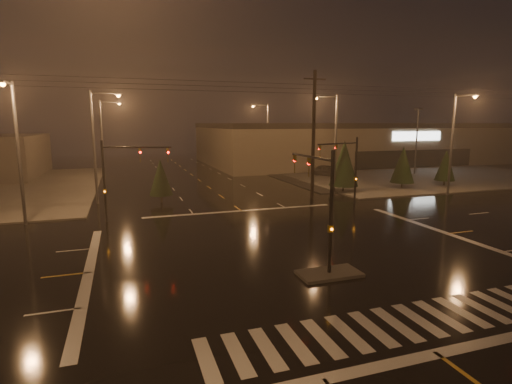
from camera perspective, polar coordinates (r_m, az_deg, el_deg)
ground at (r=23.26m, az=5.61°, el=-8.28°), size 140.00×140.00×0.00m
sidewalk_ne at (r=64.00m, az=19.38°, el=2.85°), size 36.00×36.00×0.12m
median_island at (r=19.87m, az=10.40°, el=-11.39°), size 3.00×1.60×0.15m
crosswalk at (r=16.10m, az=19.38°, el=-17.35°), size 15.00×2.60×0.01m
stop_bar_near at (r=14.78m, az=24.42°, el=-20.28°), size 16.00×0.50×0.01m
stop_bar_far at (r=33.25m, az=-2.13°, el=-2.70°), size 16.00×0.50×0.01m
parking_lot at (r=65.69m, az=23.90°, el=2.71°), size 50.00×24.00×0.08m
retail_building at (r=79.57m, az=15.34°, el=7.04°), size 60.20×28.30×7.20m
signal_mast_median at (r=19.66m, az=9.43°, el=-0.44°), size 0.25×4.59×6.00m
signal_mast_ne at (r=35.71m, az=13.06°, el=4.07°), size 4.84×1.86×6.00m
signal_mast_nw at (r=30.49m, az=-19.11°, el=2.84°), size 4.84×1.86×6.00m
streetlight_1 at (r=38.24m, az=-21.74°, el=7.02°), size 2.77×0.32×10.00m
streetlight_2 at (r=54.21m, az=-20.85°, el=7.70°), size 2.77×0.32×10.00m
streetlight_3 at (r=41.48m, az=10.93°, el=7.70°), size 2.77×0.32×10.00m
streetlight_4 at (r=59.72m, az=1.42°, el=8.46°), size 2.77×0.32×10.00m
streetlight_5 at (r=32.12m, az=-31.03°, el=5.92°), size 0.32×2.77×10.00m
streetlight_6 at (r=44.17m, az=26.52°, el=6.97°), size 0.32×2.77×10.00m
utility_pole_1 at (r=38.21m, az=8.22°, el=8.10°), size 2.20×0.32×12.00m
conifer_0 at (r=42.78m, az=12.46°, el=4.04°), size 3.04×3.04×5.44m
conifer_1 at (r=46.96m, az=20.25°, el=3.71°), size 2.57×2.57×4.72m
conifer_2 at (r=50.65m, az=25.46°, el=3.47°), size 2.24×2.24×4.19m
conifer_3 at (r=37.34m, az=-13.46°, el=2.06°), size 2.11×2.11×3.99m
car_parked at (r=55.40m, az=10.22°, el=3.02°), size 3.84×5.02×1.59m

